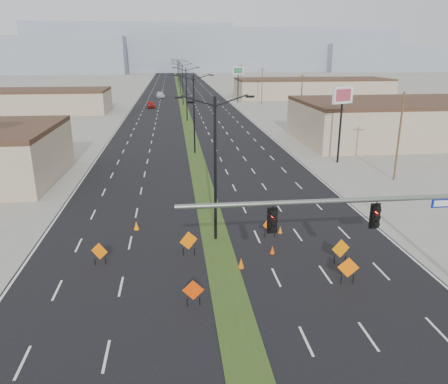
{
  "coord_description": "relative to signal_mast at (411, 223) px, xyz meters",
  "views": [
    {
      "loc": [
        -2.73,
        -16.45,
        12.69
      ],
      "look_at": [
        0.7,
        12.92,
        3.2
      ],
      "focal_mm": 35.0,
      "sensor_mm": 36.0,
      "label": 1
    }
  ],
  "objects": [
    {
      "name": "streetlight_2",
      "position": [
        -8.56,
        66.0,
        0.63
      ],
      "size": [
        5.15,
        0.24,
        10.02
      ],
      "color": "black",
      "rests_on": "ground"
    },
    {
      "name": "building_se_far",
      "position": [
        29.44,
        108.0,
        -2.29
      ],
      "size": [
        44.0,
        16.0,
        5.0
      ],
      "primitive_type": "cube",
      "color": "tan",
      "rests_on": "ground"
    },
    {
      "name": "construction_sign_5",
      "position": [
        -1.17,
        5.34,
        -3.83
      ],
      "size": [
        1.22,
        0.23,
        1.64
      ],
      "rotation": [
        0.0,
        0.0,
        0.16
      ],
      "color": "orange",
      "rests_on": "ground"
    },
    {
      "name": "road_surface",
      "position": [
        -8.56,
        98.0,
        -4.79
      ],
      "size": [
        25.0,
        400.0,
        0.02
      ],
      "primitive_type": "cube",
      "color": "black",
      "rests_on": "ground"
    },
    {
      "name": "signal_mast",
      "position": [
        0.0,
        0.0,
        0.0
      ],
      "size": [
        16.3,
        0.6,
        8.0
      ],
      "color": "slate",
      "rests_on": "ground"
    },
    {
      "name": "construction_sign_2",
      "position": [
        -10.56,
        7.62,
        -3.8
      ],
      "size": [
        1.17,
        0.54,
        1.68
      ],
      "rotation": [
        0.0,
        0.0,
        0.42
      ],
      "color": "orange",
      "rests_on": "ground"
    },
    {
      "name": "streetlight_0",
      "position": [
        -8.56,
        10.0,
        0.63
      ],
      "size": [
        5.15,
        0.24,
        10.02
      ],
      "color": "black",
      "rests_on": "ground"
    },
    {
      "name": "car_mid",
      "position": [
        -6.56,
        99.18,
        -4.04
      ],
      "size": [
        1.64,
        4.58,
        1.5
      ],
      "primitive_type": "imported",
      "rotation": [
        0.0,
        0.0,
        0.01
      ],
      "color": "black",
      "rests_on": "ground"
    },
    {
      "name": "streetlight_5",
      "position": [
        -8.56,
        150.0,
        0.63
      ],
      "size": [
        5.15,
        0.24,
        10.02
      ],
      "color": "black",
      "rests_on": "ground"
    },
    {
      "name": "utility_pole_1",
      "position": [
        11.44,
        58.0,
        -0.12
      ],
      "size": [
        1.6,
        0.2,
        9.0
      ],
      "color": "#4C3823",
      "rests_on": "ground"
    },
    {
      "name": "construction_sign_1",
      "position": [
        -10.56,
        1.56,
        -3.91
      ],
      "size": [
        1.13,
        0.1,
        1.5
      ],
      "rotation": [
        0.0,
        0.0,
        -0.06
      ],
      "color": "#DD3904",
      "rests_on": "ground"
    },
    {
      "name": "mesa_center",
      "position": [
        31.44,
        298.0,
        9.21
      ],
      "size": [
        220.0,
        50.0,
        28.0
      ],
      "primitive_type": "cube",
      "color": "#8592A5",
      "rests_on": "ground"
    },
    {
      "name": "mesa_east",
      "position": [
        171.44,
        288.0,
        4.21
      ],
      "size": [
        160.0,
        50.0,
        18.0
      ],
      "primitive_type": "cube",
      "color": "#8592A5",
      "rests_on": "ground"
    },
    {
      "name": "pole_sign_east_far",
      "position": [
        6.09,
        98.2,
        2.63
      ],
      "size": [
        2.99,
        0.83,
        9.13
      ],
      "rotation": [
        0.0,
        0.0,
        0.16
      ],
      "color": "black",
      "rests_on": "ground"
    },
    {
      "name": "cone_1",
      "position": [
        -5.07,
        7.19,
        -4.52
      ],
      "size": [
        0.42,
        0.42,
        0.55
      ],
      "primitive_type": "cone",
      "rotation": [
        0.0,
        0.0,
        -0.31
      ],
      "color": "#DC3F04",
      "rests_on": "ground"
    },
    {
      "name": "construction_sign_0",
      "position": [
        -16.11,
        6.9,
        -3.92
      ],
      "size": [
        1.05,
        0.46,
        1.49
      ],
      "rotation": [
        0.0,
        0.0,
        -0.39
      ],
      "color": "orange",
      "rests_on": "ground"
    },
    {
      "name": "ground",
      "position": [
        -8.56,
        -2.0,
        -4.79
      ],
      "size": [
        600.0,
        600.0,
        0.0
      ],
      "primitive_type": "plane",
      "color": "gray",
      "rests_on": "ground"
    },
    {
      "name": "streetlight_4",
      "position": [
        -8.56,
        122.0,
        0.63
      ],
      "size": [
        5.15,
        0.24,
        10.02
      ],
      "color": "black",
      "rests_on": "ground"
    },
    {
      "name": "streetlight_1",
      "position": [
        -8.56,
        38.0,
        0.63
      ],
      "size": [
        5.15,
        0.24,
        10.02
      ],
      "color": "black",
      "rests_on": "ground"
    },
    {
      "name": "utility_pole_2",
      "position": [
        11.44,
        93.0,
        -0.12
      ],
      "size": [
        1.6,
        0.2,
        9.0
      ],
      "color": "#4C3823",
      "rests_on": "ground"
    },
    {
      "name": "cone_2",
      "position": [
        -3.74,
        10.5,
        -4.52
      ],
      "size": [
        0.39,
        0.39,
        0.54
      ],
      "primitive_type": "cone",
      "rotation": [
        0.0,
        0.0,
        -0.23
      ],
      "color": "#D56404",
      "rests_on": "ground"
    },
    {
      "name": "car_far",
      "position": [
        -14.64,
        112.52,
        -3.99
      ],
      "size": [
        2.7,
        5.71,
        1.61
      ],
      "primitive_type": "imported",
      "rotation": [
        0.0,
        0.0,
        0.08
      ],
      "color": "#B8BDC3",
      "rests_on": "ground"
    },
    {
      "name": "pole_sign_east_near",
      "position": [
        8.29,
        30.88,
        2.49
      ],
      "size": [
        2.8,
        1.54,
        8.96
      ],
      "rotation": [
        0.0,
        0.0,
        0.43
      ],
      "color": "black",
      "rests_on": "ground"
    },
    {
      "name": "utility_pole_3",
      "position": [
        11.44,
        128.0,
        -0.12
      ],
      "size": [
        1.6,
        0.2,
        9.0
      ],
      "color": "#4C3823",
      "rests_on": "ground"
    },
    {
      "name": "building_se_near",
      "position": [
        25.44,
        43.0,
        -2.04
      ],
      "size": [
        36.0,
        18.0,
        5.5
      ],
      "primitive_type": "cube",
      "color": "tan",
      "rests_on": "ground"
    },
    {
      "name": "streetlight_6",
      "position": [
        -8.56,
        178.0,
        0.63
      ],
      "size": [
        5.15,
        0.24,
        10.02
      ],
      "color": "black",
      "rests_on": "ground"
    },
    {
      "name": "building_sw_far",
      "position": [
        -40.56,
        83.0,
        -2.54
      ],
      "size": [
        30.0,
        14.0,
        4.5
      ],
      "primitive_type": "cube",
      "color": "tan",
      "rests_on": "ground"
    },
    {
      "name": "cone_0",
      "position": [
        -7.43,
        5.45,
        -4.46
      ],
      "size": [
        0.46,
        0.46,
        0.67
      ],
      "primitive_type": "cone",
      "rotation": [
        0.0,
        0.0,
        0.17
      ],
      "color": "#DB5B04",
      "rests_on": "ground"
    },
    {
      "name": "construction_sign_3",
      "position": [
        -4.66,
        9.86,
        -3.83
      ],
      "size": [
        1.14,
        0.53,
        1.64
      ],
      "rotation": [
        0.0,
        0.0,
        0.42
      ],
      "color": "#FF5605",
      "rests_on": "ground"
    },
    {
      "name": "utility_pole_0",
      "position": [
        11.44,
        23.0,
        -0.12
      ],
      "size": [
        1.6,
        0.2,
        9.0
      ],
      "color": "#4C3823",
      "rests_on": "ground"
    },
    {
      "name": "construction_sign_4",
      "position": [
        -1.67,
        2.87,
        -3.83
      ],
      "size": [
        1.22,
        0.25,
        1.64
      ],
      "rotation": [
        0.0,
        0.0,
        -0.17
      ],
      "color": "#F46605",
      "rests_on": "ground"
    },
    {
      "name": "car_left",
      "position": [
        -16.39,
        88.65,
        -4.03
      ],
      "size": [
        2.17,
        4.58,
        1.51
      ],
      "primitive_type": "imported",
      "rotation": [
        0.0,
        0.0,
        0.09
      ],
      "color": "#9C1411",
      "rests_on": "ground"
    },
    {
      "name": "cone_3",
      "position": [
        -14.29,
        12.39,
        -4.46
      ],
      "size": [
        0.44,
        0.44,
        0.66
      ],
      "primitive_type": "cone",
      "rotation": [
        0.0,
        0.0,
        0.12
      ],
      "color": "orange",
      "rests_on": "ground"
    },
    {
      "name": "streetlight_3",
      "position": [
        -8.56,
        94.0,
        0.63
      ],
      "size": [
        5.15,
        0.24,
        10.02
      ],
      "color": "black",
      "rests_on": "ground"
    },
    {
      "name": "mesa_backdrop",
      "position": [
        -38.56,
        318.0,
        11.21
      ],
      "size": [
        140.0,
        50.0,
        32.0
      ],
      "primitive_type": "cube",
      "color": "#8592A5",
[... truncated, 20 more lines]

